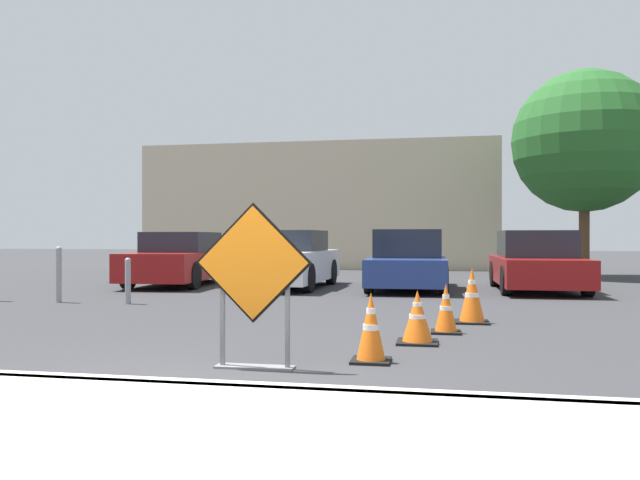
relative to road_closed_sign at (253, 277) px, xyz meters
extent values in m
plane|color=#333335|center=(-0.38, 8.83, -0.90)|extent=(96.00, 96.00, 0.00)
cube|color=beige|center=(-0.38, -2.36, -0.83)|extent=(22.25, 2.38, 0.14)
cube|color=beige|center=(-0.38, -1.17, -0.83)|extent=(22.25, 0.20, 0.14)
cube|color=black|center=(0.00, 0.00, 0.13)|extent=(1.16, 0.02, 1.16)
cube|color=orange|center=(0.00, -0.02, 0.13)|extent=(1.09, 0.02, 1.09)
cube|color=slate|center=(0.00, 0.04, -0.88)|extent=(0.78, 0.20, 0.02)
cube|color=slate|center=(-0.33, 0.04, -0.38)|extent=(0.04, 0.04, 1.03)
cube|color=slate|center=(0.33, 0.04, -0.38)|extent=(0.04, 0.04, 1.03)
cube|color=black|center=(1.08, 0.55, -0.88)|extent=(0.40, 0.40, 0.03)
cone|color=orange|center=(1.08, 0.55, -0.52)|extent=(0.29, 0.29, 0.68)
cylinder|color=white|center=(1.08, 0.55, -0.37)|extent=(0.09, 0.09, 0.06)
cylinder|color=white|center=(1.08, 0.55, -0.54)|extent=(0.17, 0.17, 0.06)
cube|color=black|center=(1.51, 1.77, -0.88)|extent=(0.49, 0.49, 0.03)
cone|color=orange|center=(1.51, 1.77, -0.56)|extent=(0.36, 0.36, 0.61)
cylinder|color=white|center=(1.51, 1.77, -0.43)|extent=(0.11, 0.11, 0.05)
cylinder|color=white|center=(1.51, 1.77, -0.57)|extent=(0.20, 0.20, 0.05)
cube|color=black|center=(1.86, 2.66, -0.88)|extent=(0.39, 0.39, 0.03)
cone|color=orange|center=(1.86, 2.66, -0.55)|extent=(0.29, 0.29, 0.63)
cylinder|color=white|center=(1.86, 2.66, -0.41)|extent=(0.09, 0.09, 0.06)
cylinder|color=white|center=(1.86, 2.66, -0.56)|extent=(0.16, 0.16, 0.06)
cube|color=black|center=(2.25, 3.74, -0.88)|extent=(0.50, 0.50, 0.03)
cone|color=orange|center=(2.25, 3.74, -0.47)|extent=(0.37, 0.37, 0.80)
cylinder|color=white|center=(2.25, 3.74, -0.29)|extent=(0.11, 0.11, 0.07)
cylinder|color=white|center=(2.25, 3.74, -0.48)|extent=(0.20, 0.20, 0.07)
cube|color=maroon|center=(-5.03, 9.91, -0.36)|extent=(2.08, 4.58, 0.70)
cube|color=#1E232D|center=(-5.04, 10.02, 0.26)|extent=(1.72, 2.15, 0.53)
cylinder|color=black|center=(-4.11, 8.57, -0.55)|extent=(0.24, 0.70, 0.69)
cylinder|color=black|center=(-5.79, 8.47, -0.55)|extent=(0.24, 0.70, 0.69)
cylinder|color=black|center=(-4.28, 11.34, -0.55)|extent=(0.24, 0.70, 0.69)
cylinder|color=black|center=(-5.95, 11.24, -0.55)|extent=(0.24, 0.70, 0.69)
cube|color=white|center=(-2.00, 9.58, -0.33)|extent=(2.02, 4.28, 0.75)
cube|color=#1E232D|center=(-2.00, 9.69, 0.30)|extent=(1.72, 2.00, 0.52)
cylinder|color=black|center=(-1.18, 8.25, -0.56)|extent=(0.22, 0.69, 0.68)
cylinder|color=black|center=(-2.91, 8.31, -0.56)|extent=(0.22, 0.69, 0.68)
cylinder|color=black|center=(-1.09, 10.86, -0.56)|extent=(0.22, 0.69, 0.68)
cylinder|color=black|center=(-2.82, 10.92, -0.56)|extent=(0.22, 0.69, 0.68)
cube|color=navy|center=(1.03, 9.66, -0.41)|extent=(1.87, 4.27, 0.61)
cube|color=#1E232D|center=(1.03, 9.77, 0.23)|extent=(1.62, 1.97, 0.68)
cylinder|color=black|center=(1.88, 8.36, -0.57)|extent=(0.21, 0.65, 0.64)
cylinder|color=black|center=(0.21, 8.33, -0.57)|extent=(0.21, 0.65, 0.64)
cylinder|color=black|center=(1.85, 10.99, -0.57)|extent=(0.21, 0.65, 0.64)
cylinder|color=black|center=(0.18, 10.97, -0.57)|extent=(0.21, 0.65, 0.64)
cube|color=maroon|center=(4.06, 9.71, -0.40)|extent=(1.88, 4.15, 0.62)
cube|color=#1E232D|center=(4.06, 9.81, 0.22)|extent=(1.64, 1.92, 0.64)
cylinder|color=black|center=(4.92, 8.43, -0.56)|extent=(0.21, 0.66, 0.66)
cylinder|color=black|center=(3.23, 8.42, -0.56)|extent=(0.21, 0.66, 0.66)
cylinder|color=black|center=(4.90, 11.00, -0.56)|extent=(0.21, 0.66, 0.66)
cylinder|color=black|center=(3.21, 10.98, -0.56)|extent=(0.21, 0.66, 0.66)
cylinder|color=gray|center=(-4.08, 5.24, -0.48)|extent=(0.11, 0.11, 0.83)
sphere|color=gray|center=(-4.08, 5.24, -0.07)|extent=(0.12, 0.12, 0.12)
cylinder|color=gray|center=(-5.55, 5.24, -0.37)|extent=(0.11, 0.11, 1.04)
sphere|color=gray|center=(-5.55, 5.24, 0.15)|extent=(0.12, 0.12, 0.12)
cube|color=beige|center=(-3.19, 21.13, 1.68)|extent=(14.65, 5.00, 5.14)
cylinder|color=#513823|center=(6.31, 15.13, 0.42)|extent=(0.32, 0.32, 2.64)
sphere|color=#235B23|center=(6.31, 15.13, 3.42)|extent=(4.48, 4.48, 4.48)
camera|label=1|loc=(1.75, -5.79, 0.38)|focal=35.00mm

